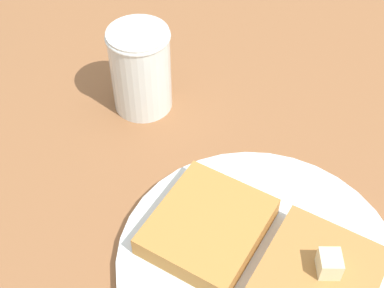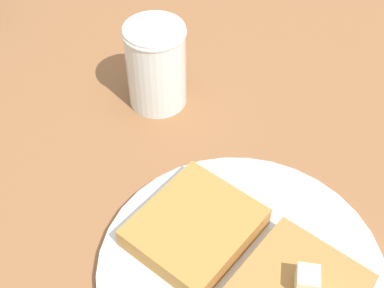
# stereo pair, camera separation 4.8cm
# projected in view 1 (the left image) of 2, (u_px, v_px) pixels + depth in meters

# --- Properties ---
(table_surface) EXTENTS (1.27, 1.27, 0.03)m
(table_surface) POSITION_uv_depth(u_px,v_px,m) (335.00, 199.00, 0.52)
(table_surface) COLOR #905D37
(table_surface) RESTS_ON ground
(plate) EXTENTS (0.24, 0.24, 0.01)m
(plate) POSITION_uv_depth(u_px,v_px,m) (258.00, 262.00, 0.44)
(plate) COLOR white
(plate) RESTS_ON table_surface
(toast_slice_left) EXTENTS (0.09, 0.10, 0.02)m
(toast_slice_left) POSITION_uv_depth(u_px,v_px,m) (317.00, 280.00, 0.42)
(toast_slice_left) COLOR #B2783C
(toast_slice_left) RESTS_ON plate
(toast_slice_middle) EXTENTS (0.09, 0.10, 0.02)m
(toast_slice_middle) POSITION_uv_depth(u_px,v_px,m) (208.00, 226.00, 0.45)
(toast_slice_middle) COLOR #B97F3A
(toast_slice_middle) RESTS_ON plate
(butter_pat_primary) EXTENTS (0.02, 0.02, 0.02)m
(butter_pat_primary) POSITION_uv_depth(u_px,v_px,m) (329.00, 264.00, 0.40)
(butter_pat_primary) COLOR beige
(butter_pat_primary) RESTS_ON toast_slice_left
(syrup_jar) EXTENTS (0.07, 0.07, 0.09)m
(syrup_jar) POSITION_uv_depth(u_px,v_px,m) (138.00, 75.00, 0.55)
(syrup_jar) COLOR #48200B
(syrup_jar) RESTS_ON table_surface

